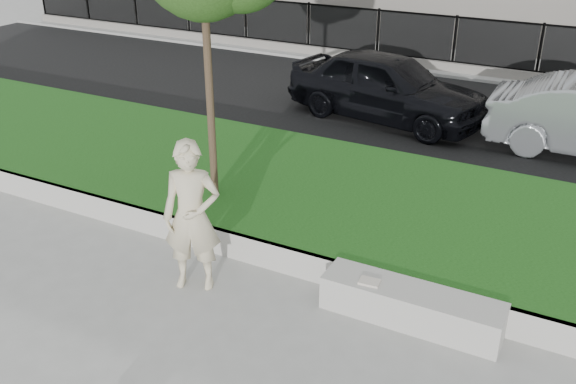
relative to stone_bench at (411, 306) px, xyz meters
The scene contains 10 objects.
ground 2.06m from the stone_bench, 156.99° to the right, with size 90.00×90.00×0.00m, color gray.
grass_bank 2.90m from the stone_bench, 130.57° to the left, with size 34.00×4.00×0.40m, color #16390E.
grass_kerb 1.90m from the stone_bench, behind, with size 34.00×0.08×0.40m, color #A9A79E.
street 7.93m from the stone_bench, 103.75° to the left, with size 34.00×7.00×0.04m, color black.
far_pavement 12.35m from the stone_bench, 98.78° to the left, with size 34.00×3.00×0.12m, color gray.
iron_fence 11.36m from the stone_bench, 99.55° to the left, with size 32.00×0.30×1.50m.
stone_bench is the anchor object (origin of this frame).
man 2.89m from the stone_bench, 168.62° to the right, with size 0.73×0.48×2.01m, color beige.
book 0.57m from the stone_bench, 169.66° to the right, with size 0.25×0.18×0.03m, color beige.
car_dark 7.31m from the stone_bench, 112.50° to the left, with size 1.78×4.42×1.51m, color black.
Camera 1 is at (3.53, -5.46, 4.76)m, focal length 40.00 mm.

